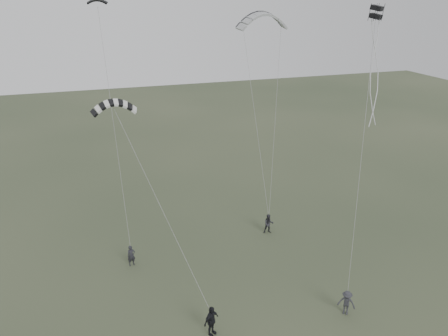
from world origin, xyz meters
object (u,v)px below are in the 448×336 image
object	(u,v)px
flyer_far	(346,303)
kite_dark_small	(97,0)
flyer_left	(131,256)
flyer_right	(269,224)
kite_box	(376,12)
flyer_center	(211,321)
kite_striped	(114,103)
kite_pale_large	(263,14)

from	to	relation	value
flyer_far	kite_dark_small	size ratio (longest dim) A/B	1.18
flyer_left	flyer_right	xyz separation A→B (m)	(11.03, 1.15, 0.04)
kite_dark_small	flyer_far	bearing A→B (deg)	-41.76
kite_box	flyer_far	bearing A→B (deg)	-159.64
flyer_center	kite_dark_small	size ratio (longest dim) A/B	1.38
flyer_center	kite_striped	size ratio (longest dim) A/B	0.74
kite_box	kite_dark_small	bearing A→B (deg)	104.13
flyer_far	kite_dark_small	xyz separation A→B (m)	(-11.89, 15.61, 16.74)
flyer_left	flyer_far	bearing A→B (deg)	-46.89
kite_dark_small	kite_pale_large	bearing A→B (deg)	11.08
kite_striped	kite_box	xyz separation A→B (m)	(14.51, -3.78, 4.93)
flyer_left	kite_pale_large	size ratio (longest dim) A/B	0.36
kite_dark_small	kite_striped	xyz separation A→B (m)	(-0.03, -7.73, -5.46)
flyer_left	kite_striped	world-z (taller)	kite_striped
flyer_right	kite_dark_small	world-z (taller)	kite_dark_small
flyer_right	kite_striped	size ratio (longest dim) A/B	0.64
flyer_center	flyer_far	size ratio (longest dim) A/B	1.17
flyer_right	kite_box	size ratio (longest dim) A/B	2.34
flyer_left	flyer_center	world-z (taller)	flyer_center
kite_striped	flyer_center	bearing A→B (deg)	-64.18
flyer_left	flyer_center	xyz separation A→B (m)	(3.46, -8.26, 0.17)
kite_pale_large	kite_box	bearing A→B (deg)	-87.33
flyer_right	kite_box	world-z (taller)	kite_box
flyer_left	flyer_right	size ratio (longest dim) A/B	0.95
flyer_right	kite_dark_small	bearing A→B (deg)	165.65
flyer_left	kite_box	distance (m)	22.17
flyer_right	flyer_center	world-z (taller)	flyer_center
flyer_center	flyer_far	bearing A→B (deg)	-37.69
flyer_left	flyer_far	world-z (taller)	flyer_far
flyer_left	flyer_right	world-z (taller)	flyer_right
flyer_center	kite_pale_large	xyz separation A→B (m)	(8.76, 14.77, 15.55)
flyer_center	flyer_far	distance (m)	8.22
flyer_far	kite_striped	size ratio (longest dim) A/B	0.63
kite_striped	kite_box	bearing A→B (deg)	-16.87
flyer_far	kite_dark_small	bearing A→B (deg)	167.01
kite_pale_large	kite_striped	world-z (taller)	kite_pale_large
flyer_left	kite_box	xyz separation A→B (m)	(14.22, -5.03, 16.25)
flyer_far	kite_pale_large	bearing A→B (deg)	127.55
flyer_left	kite_striped	bearing A→B (deg)	-111.68
kite_striped	kite_box	size ratio (longest dim) A/B	3.69
kite_dark_small	kite_box	xyz separation A→B (m)	(14.48, -11.50, -0.53)
flyer_left	kite_dark_small	size ratio (longest dim) A/B	1.13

